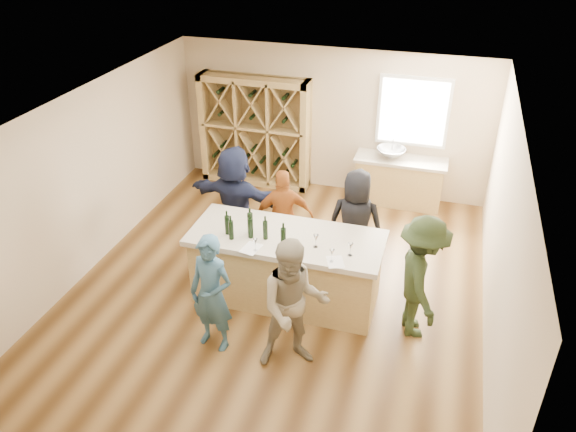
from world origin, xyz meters
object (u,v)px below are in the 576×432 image
(wine_bottle_b, at_px, (231,230))
(person_near_right, at_px, (294,305))
(tasting_counter_base, at_px, (286,270))
(person_near_left, at_px, (212,294))
(person_far_mid, at_px, (284,217))
(person_far_left, at_px, (236,201))
(wine_bottle_c, at_px, (250,224))
(sink, at_px, (391,153))
(person_far_right, at_px, (355,223))
(wine_bottle_e, at_px, (265,230))
(wine_rack, at_px, (255,132))
(wine_bottle_d, at_px, (251,228))
(wine_bottle_f, at_px, (283,238))
(wine_bottle_a, at_px, (227,225))
(person_server, at_px, (421,278))

(wine_bottle_b, distance_m, person_near_right, 1.51)
(tasting_counter_base, xyz_separation_m, person_near_left, (-0.62, -1.21, 0.33))
(person_far_mid, bearing_deg, person_far_left, -24.43)
(person_near_left, bearing_deg, person_far_mid, 91.76)
(wine_bottle_c, distance_m, person_far_left, 1.33)
(sink, xyz_separation_m, person_far_right, (-0.20, -2.45, -0.15))
(wine_bottle_b, xyz_separation_m, person_far_right, (1.50, 1.26, -0.36))
(person_far_mid, bearing_deg, wine_bottle_b, 53.26)
(wine_bottle_e, xyz_separation_m, person_near_right, (0.71, -1.05, -0.32))
(wine_rack, distance_m, tasting_counter_base, 3.92)
(wine_rack, height_order, person_far_right, wine_rack)
(wine_bottle_d, relative_size, person_far_mid, 0.19)
(sink, distance_m, person_far_mid, 2.81)
(tasting_counter_base, relative_size, person_far_mid, 1.64)
(sink, relative_size, wine_bottle_e, 1.97)
(tasting_counter_base, bearing_deg, person_near_left, -117.15)
(person_near_right, xyz_separation_m, wine_bottle_f, (-0.41, 0.91, 0.33))
(sink, distance_m, wine_bottle_c, 3.82)
(tasting_counter_base, height_order, person_near_right, person_near_right)
(wine_bottle_a, relative_size, person_near_left, 0.17)
(wine_bottle_b, bearing_deg, wine_bottle_f, -0.56)
(person_near_left, bearing_deg, person_far_right, 66.21)
(sink, relative_size, person_far_right, 0.31)
(sink, bearing_deg, wine_bottle_f, -104.41)
(person_far_right, bearing_deg, wine_rack, -45.93)
(sink, xyz_separation_m, wine_bottle_d, (-1.46, -3.59, 0.22))
(tasting_counter_base, relative_size, person_server, 1.47)
(sink, bearing_deg, wine_bottle_a, -116.64)
(wine_bottle_b, height_order, person_server, person_server)
(person_near_right, bearing_deg, tasting_counter_base, 88.03)
(wine_bottle_d, relative_size, person_near_right, 0.17)
(wine_bottle_c, height_order, wine_bottle_d, wine_bottle_c)
(person_near_left, relative_size, wine_bottle_f, 5.52)
(wine_bottle_b, height_order, person_far_right, person_far_right)
(sink, distance_m, person_near_right, 4.65)
(person_near_left, distance_m, person_near_right, 1.08)
(person_server, bearing_deg, sink, -3.08)
(person_far_mid, bearing_deg, wine_bottle_f, 86.78)
(wine_bottle_a, height_order, person_near_right, person_near_right)
(wine_rack, height_order, person_near_right, wine_rack)
(wine_bottle_c, height_order, wine_bottle_e, wine_bottle_c)
(sink, relative_size, person_far_mid, 0.34)
(wine_bottle_f, bearing_deg, person_far_mid, 106.86)
(wine_bottle_e, bearing_deg, wine_bottle_c, 165.32)
(wine_bottle_b, distance_m, person_far_left, 1.41)
(person_near_right, xyz_separation_m, person_far_mid, (-0.79, 2.16, -0.10))
(wine_rack, distance_m, wine_bottle_b, 3.90)
(wine_bottle_b, height_order, wine_bottle_d, wine_bottle_d)
(person_far_right, height_order, person_far_left, person_far_left)
(person_far_mid, bearing_deg, tasting_counter_base, 89.02)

